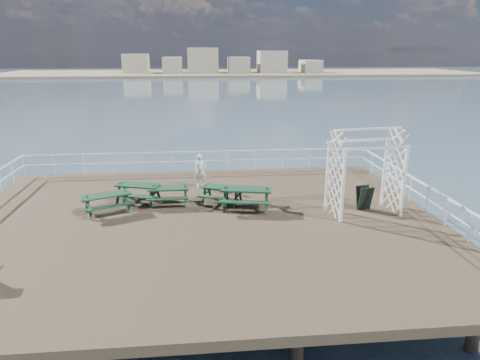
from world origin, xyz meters
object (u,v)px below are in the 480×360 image
at_px(picnic_table_e, 168,192).
at_px(person, 201,171).
at_px(picnic_table_a, 107,199).
at_px(picnic_table_d, 138,189).
at_px(picnic_table_b, 222,191).
at_px(picnic_table_c, 246,194).
at_px(trellis_arbor, 365,176).

height_order(picnic_table_e, person, person).
bearing_deg(picnic_table_a, picnic_table_d, 23.57).
bearing_deg(picnic_table_b, picnic_table_d, -163.82).
relative_size(picnic_table_a, picnic_table_c, 0.97).
distance_m(picnic_table_b, picnic_table_e, 2.22).
height_order(picnic_table_d, trellis_arbor, trellis_arbor).
distance_m(picnic_table_b, trellis_arbor, 5.75).
bearing_deg(picnic_table_a, picnic_table_c, -24.47).
bearing_deg(picnic_table_c, picnic_table_a, -169.32).
distance_m(picnic_table_c, picnic_table_e, 3.25).
bearing_deg(picnic_table_c, picnic_table_e, 176.73).
relative_size(picnic_table_a, person, 1.40).
bearing_deg(picnic_table_b, trellis_arbor, 8.05).
relative_size(picnic_table_a, picnic_table_e, 1.30).
bearing_deg(picnic_table_a, picnic_table_e, -5.76).
relative_size(picnic_table_a, picnic_table_b, 1.05).
xyz_separation_m(picnic_table_a, picnic_table_e, (2.33, 0.75, -0.03)).
bearing_deg(picnic_table_b, picnic_table_e, -158.97).
bearing_deg(picnic_table_c, trellis_arbor, 0.07).
bearing_deg(picnic_table_d, picnic_table_b, 9.76).
height_order(picnic_table_a, picnic_table_c, picnic_table_c).
height_order(picnic_table_c, picnic_table_e, picnic_table_c).
xyz_separation_m(picnic_table_a, picnic_table_d, (1.05, 1.13, 0.01)).
height_order(picnic_table_c, trellis_arbor, trellis_arbor).
bearing_deg(picnic_table_d, person, 51.85).
xyz_separation_m(picnic_table_b, picnic_table_e, (-2.21, 0.14, 0.00)).
distance_m(picnic_table_a, trellis_arbor, 10.07).
bearing_deg(trellis_arbor, picnic_table_a, 166.97).
bearing_deg(picnic_table_b, picnic_table_c, -12.23).
height_order(picnic_table_e, trellis_arbor, trellis_arbor).
distance_m(trellis_arbor, person, 7.43).
relative_size(picnic_table_d, trellis_arbor, 0.64).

